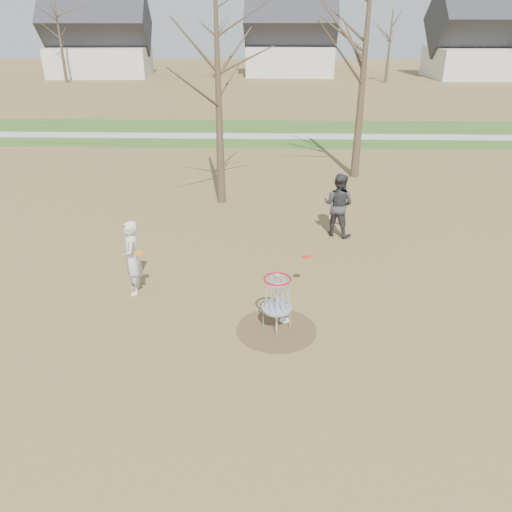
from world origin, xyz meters
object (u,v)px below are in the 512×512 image
Objects in this scene: player_throwing at (338,205)px; player_standing at (132,258)px; disc_grounded at (284,320)px; disc_golf_basket at (277,294)px.

player_standing is at bearing 63.77° from player_throwing.
disc_grounded is at bearing 58.40° from player_standing.
player_throwing is 9.16× the size of disc_grounded.
player_standing is 6.73m from player_throwing.
disc_golf_basket is (3.56, -1.60, -0.04)m from player_standing.
player_standing is at bearing 155.73° from disc_golf_basket.
player_throwing is at bearing 70.29° from disc_golf_basket.
disc_grounded is 0.16× the size of disc_golf_basket.
player_standing reaches higher than disc_grounded.
disc_golf_basket is at bearing 52.55° from player_standing.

